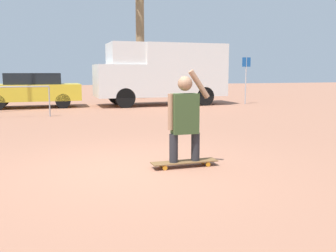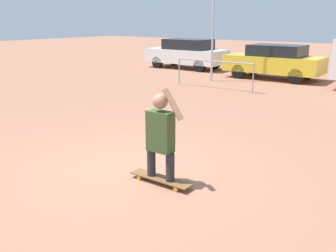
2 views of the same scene
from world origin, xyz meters
name	(u,v)px [view 1 (image 1 of 2)]	position (x,y,z in m)	size (l,w,h in m)	color
ground_plane	(135,169)	(0.00, 0.00, 0.00)	(80.00, 80.00, 0.00)	#A36B51
skateboard	(185,162)	(0.81, -0.11, 0.08)	(1.10, 0.25, 0.09)	brown
person_skateboarder	(185,115)	(0.81, -0.11, 0.86)	(0.71, 0.24, 1.49)	#28282D
camper_van	(163,72)	(3.97, 11.18, 1.56)	(6.02, 2.14, 2.83)	black
parked_car_yellow	(32,89)	(-1.86, 11.68, 0.79)	(4.15, 1.82, 1.50)	black
street_sign	(246,74)	(7.93, 10.38, 1.45)	(0.44, 0.06, 2.23)	#B7B7BC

